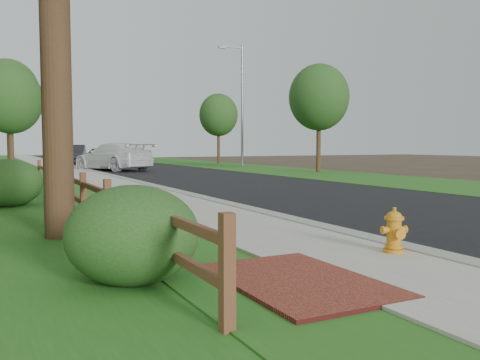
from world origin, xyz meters
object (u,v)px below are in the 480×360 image
fire_hydrant (394,232)px  dark_car_mid (100,156)px  ranch_fence (74,190)px  streetlight (240,98)px  white_suv (113,157)px

fire_hydrant → dark_car_mid: 34.13m
dark_car_mid → ranch_fence: bearing=60.5°
fire_hydrant → streetlight: 31.39m
ranch_fence → fire_hydrant: bearing=-62.7°
fire_hydrant → streetlight: streetlight is taller
white_suv → dark_car_mid: (0.51, 6.60, -0.13)m
ranch_fence → fire_hydrant: size_ratio=25.26×
fire_hydrant → white_suv: 27.51m
dark_car_mid → streetlight: size_ratio=0.49×
white_suv → dark_car_mid: bearing=-116.7°
dark_car_mid → white_suv: bearing=68.7°
fire_hydrant → streetlight: bearing=67.4°
ranch_fence → dark_car_mid: 27.93m
ranch_fence → dark_car_mid: size_ratio=3.78×
white_suv → fire_hydrant: bearing=63.3°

